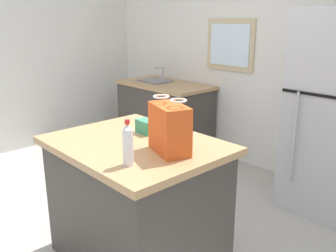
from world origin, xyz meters
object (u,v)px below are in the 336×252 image
at_px(small_box, 146,127).
at_px(shopping_bag, 170,128).
at_px(kitchen_island, 137,202).
at_px(bottle, 128,145).

bearing_deg(small_box, shopping_bag, -19.19).
height_order(kitchen_island, shopping_bag, shopping_bag).
bearing_deg(kitchen_island, shopping_bag, 6.89).
distance_m(kitchen_island, small_box, 0.54).
height_order(shopping_bag, small_box, shopping_bag).
distance_m(small_box, bottle, 0.60).
distance_m(shopping_bag, small_box, 0.43).
bearing_deg(shopping_bag, bottle, -91.23).
relative_size(kitchen_island, bottle, 4.38).
distance_m(kitchen_island, bottle, 0.70).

